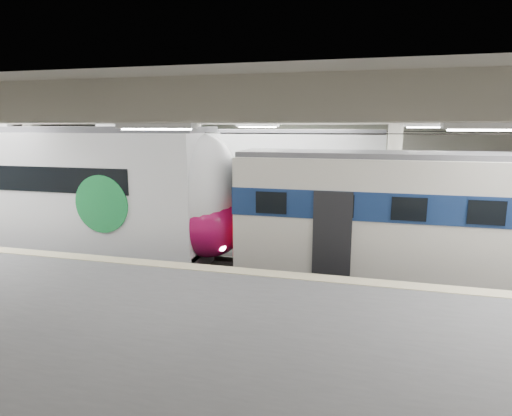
# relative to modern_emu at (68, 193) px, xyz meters

# --- Properties ---
(station_hall) EXTENTS (36.00, 24.00, 5.75)m
(station_hall) POSITION_rel_modern_emu_xyz_m (6.95, -1.74, 0.84)
(station_hall) COLOR black
(station_hall) RESTS_ON ground
(modern_emu) EXTENTS (15.45, 3.19, 4.91)m
(modern_emu) POSITION_rel_modern_emu_xyz_m (0.00, 0.00, 0.00)
(modern_emu) COLOR white
(modern_emu) RESTS_ON ground
(older_rer) EXTENTS (12.46, 2.75, 4.15)m
(older_rer) POSITION_rel_modern_emu_xyz_m (13.13, 0.00, -0.23)
(older_rer) COLOR beige
(older_rer) RESTS_ON ground
(far_train) EXTENTS (15.05, 3.07, 4.76)m
(far_train) POSITION_rel_modern_emu_xyz_m (4.18, 5.50, 0.05)
(far_train) COLOR white
(far_train) RESTS_ON ground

